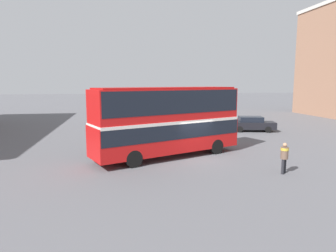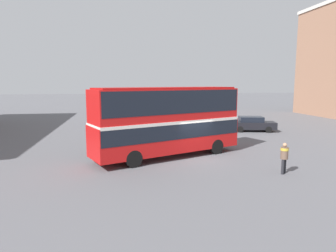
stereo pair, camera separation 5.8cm
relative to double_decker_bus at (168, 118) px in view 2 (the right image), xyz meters
name	(u,v)px [view 2 (the right image)]	position (x,y,z in m)	size (l,w,h in m)	color
ground_plane	(197,158)	(1.89, -0.77, -2.71)	(240.00, 240.00, 0.00)	#5B5B60
double_decker_bus	(168,118)	(0.00, 0.00, 0.00)	(10.68, 6.40, 4.74)	red
pedestrian_foreground	(284,155)	(5.74, -4.89, -1.64)	(0.60, 0.60, 1.76)	#232328
parked_car_kerb_near	(252,124)	(10.46, 9.30, -1.93)	(4.90, 2.86, 1.55)	black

